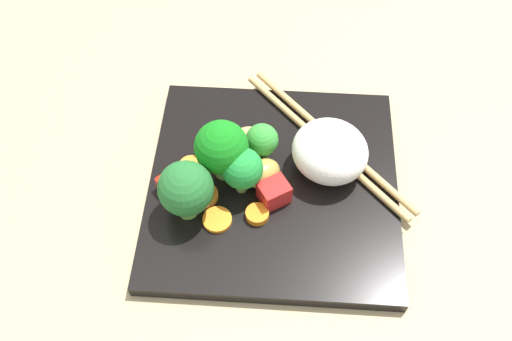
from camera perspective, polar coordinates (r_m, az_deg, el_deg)
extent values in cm
cube|color=tan|center=(59.47, 1.70, -2.41)|extent=(110.00, 110.00, 2.00)
cube|color=black|center=(58.02, 1.74, -1.48)|extent=(26.22, 26.22, 1.47)
ellipsoid|color=white|center=(56.78, 7.40, 1.92)|extent=(10.65, 10.63, 5.21)
cylinder|color=#7CBF5D|center=(58.50, 0.80, 1.76)|extent=(1.19, 1.09, 1.59)
sphere|color=green|center=(56.97, 0.60, 3.09)|extent=(3.33, 3.33, 3.33)
cylinder|color=#7ABF58|center=(57.05, -3.31, 0.42)|extent=(2.36, 2.31, 2.46)
sphere|color=#157B19|center=(54.34, -3.48, 2.33)|extent=(5.30, 5.30, 5.30)
cylinder|color=#7CAE50|center=(56.13, -1.34, -1.31)|extent=(1.72, 1.53, 2.01)
sphere|color=#209038|center=(54.18, -1.40, 0.22)|extent=(4.07, 4.07, 4.07)
cylinder|color=#6BAA42|center=(54.92, -6.94, -3.46)|extent=(2.81, 2.71, 2.49)
sphere|color=#23682E|center=(52.84, -7.05, -1.79)|extent=(5.26, 5.26, 5.26)
cylinder|color=orange|center=(58.45, -6.53, 0.42)|extent=(3.40, 3.40, 0.59)
cylinder|color=orange|center=(56.44, -5.38, -2.50)|extent=(3.82, 3.82, 0.42)
cylinder|color=orange|center=(54.91, -3.90, -4.92)|extent=(3.35, 3.35, 0.41)
cylinder|color=orange|center=(54.90, 0.12, -4.39)|extent=(3.19, 3.19, 0.72)
cube|color=red|center=(56.74, -8.40, -1.41)|extent=(3.29, 3.30, 1.70)
cube|color=red|center=(59.34, -4.49, 2.40)|extent=(3.09, 2.67, 1.25)
cube|color=red|center=(58.26, -1.45, 1.19)|extent=(2.15, 2.66, 1.22)
cube|color=red|center=(55.28, 1.92, -2.22)|extent=(3.57, 3.39, 2.34)
ellipsoid|color=#B59042|center=(56.16, 0.69, -0.46)|extent=(4.64, 4.48, 2.71)
ellipsoid|color=tan|center=(58.97, -0.75, 3.12)|extent=(3.69, 3.27, 2.46)
cylinder|color=tan|center=(60.73, 7.54, 3.26)|extent=(15.99, 19.01, 0.72)
cylinder|color=tan|center=(60.15, 6.72, 2.70)|extent=(15.99, 19.01, 0.72)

